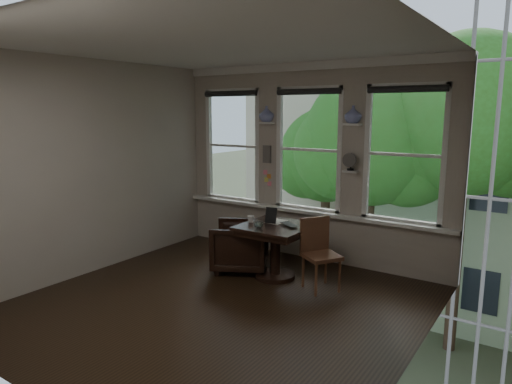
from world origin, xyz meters
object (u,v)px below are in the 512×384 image
Objects in this scene: table at (275,251)px; laptop at (286,225)px; mug at (251,219)px; side_chair_right at (321,255)px; armchair_left at (240,246)px.

laptop reaches higher than table.
mug reaches higher than table.
side_chair_right is 1.14m from mug.
mug is at bearing 51.62° from armchair_left.
mug reaches higher than laptop.
table is 8.84× the size of mug.
side_chair_right reaches higher than table.
laptop is (-0.57, 0.08, 0.30)m from side_chair_right.
mug is (-0.52, -0.09, 0.03)m from laptop.
table is 2.81× the size of laptop.
table is at bearing 63.78° from armchair_left.
laptop is at bearing 116.22° from side_chair_right.
table is at bearing -137.01° from laptop.
armchair_left is 0.50m from mug.
side_chair_right is 2.87× the size of laptop.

